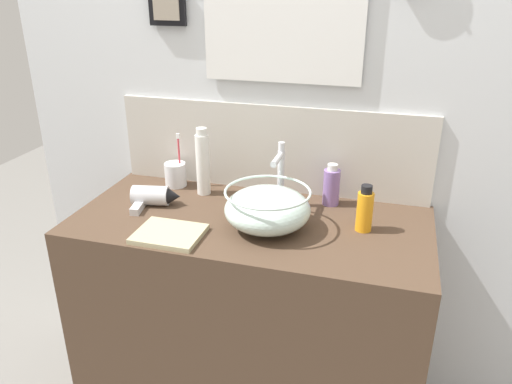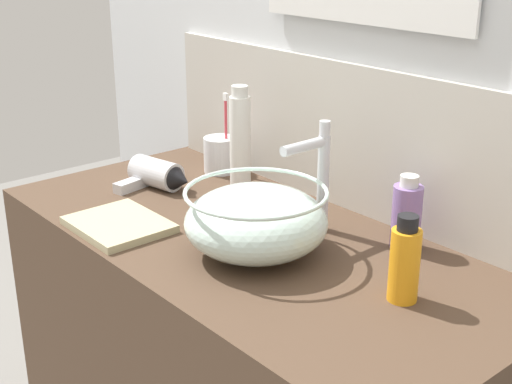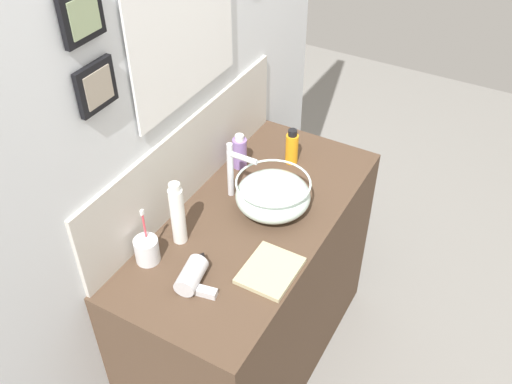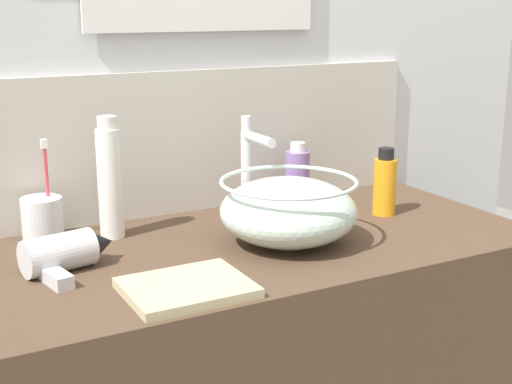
{
  "view_description": "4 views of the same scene",
  "coord_description": "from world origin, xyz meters",
  "px_view_note": "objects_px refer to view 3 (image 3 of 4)",
  "views": [
    {
      "loc": [
        0.42,
        -1.39,
        1.59
      ],
      "look_at": [
        0.02,
        0.0,
        0.96
      ],
      "focal_mm": 35.0,
      "sensor_mm": 36.0,
      "label": 1
    },
    {
      "loc": [
        1.0,
        -0.83,
        1.44
      ],
      "look_at": [
        0.02,
        0.0,
        0.96
      ],
      "focal_mm": 50.0,
      "sensor_mm": 36.0,
      "label": 2
    },
    {
      "loc": [
        -1.3,
        -0.74,
        2.24
      ],
      "look_at": [
        0.02,
        0.0,
        0.96
      ],
      "focal_mm": 40.0,
      "sensor_mm": 36.0,
      "label": 3
    },
    {
      "loc": [
        -0.62,
        -1.18,
        1.31
      ],
      "look_at": [
        0.02,
        0.0,
        0.96
      ],
      "focal_mm": 50.0,
      "sensor_mm": 36.0,
      "label": 4
    }
  ],
  "objects_px": {
    "glass_bowl_sink": "(273,195)",
    "shampoo_bottle": "(292,147)",
    "hair_drier": "(194,273)",
    "spray_bottle": "(178,214)",
    "toothbrush_cup": "(147,250)",
    "hand_towel": "(270,270)",
    "faucet": "(234,167)",
    "soap_dispenser": "(240,152)"
  },
  "relations": [
    {
      "from": "glass_bowl_sink",
      "to": "hand_towel",
      "type": "distance_m",
      "value": 0.31
    },
    {
      "from": "hair_drier",
      "to": "spray_bottle",
      "type": "height_order",
      "value": "spray_bottle"
    },
    {
      "from": "hand_towel",
      "to": "hair_drier",
      "type": "bearing_deg",
      "value": 127.02
    },
    {
      "from": "shampoo_bottle",
      "to": "toothbrush_cup",
      "type": "bearing_deg",
      "value": 166.57
    },
    {
      "from": "faucet",
      "to": "soap_dispenser",
      "type": "xyz_separation_m",
      "value": [
        0.16,
        0.07,
        -0.06
      ]
    },
    {
      "from": "shampoo_bottle",
      "to": "glass_bowl_sink",
      "type": "bearing_deg",
      "value": -166.47
    },
    {
      "from": "shampoo_bottle",
      "to": "soap_dispenser",
      "type": "height_order",
      "value": "shampoo_bottle"
    },
    {
      "from": "shampoo_bottle",
      "to": "hand_towel",
      "type": "distance_m",
      "value": 0.6
    },
    {
      "from": "toothbrush_cup",
      "to": "faucet",
      "type": "bearing_deg",
      "value": -10.61
    },
    {
      "from": "hand_towel",
      "to": "spray_bottle",
      "type": "bearing_deg",
      "value": 93.22
    },
    {
      "from": "glass_bowl_sink",
      "to": "spray_bottle",
      "type": "xyz_separation_m",
      "value": [
        -0.29,
        0.2,
        0.05
      ]
    },
    {
      "from": "toothbrush_cup",
      "to": "spray_bottle",
      "type": "xyz_separation_m",
      "value": [
        0.13,
        -0.04,
        0.07
      ]
    },
    {
      "from": "faucet",
      "to": "glass_bowl_sink",
      "type": "bearing_deg",
      "value": -90.0
    },
    {
      "from": "spray_bottle",
      "to": "shampoo_bottle",
      "type": "relative_size",
      "value": 1.63
    },
    {
      "from": "soap_dispenser",
      "to": "faucet",
      "type": "bearing_deg",
      "value": -156.0
    },
    {
      "from": "hand_towel",
      "to": "faucet",
      "type": "bearing_deg",
      "value": 47.46
    },
    {
      "from": "glass_bowl_sink",
      "to": "soap_dispenser",
      "type": "distance_m",
      "value": 0.29
    },
    {
      "from": "glass_bowl_sink",
      "to": "hair_drier",
      "type": "relative_size",
      "value": 1.53
    },
    {
      "from": "toothbrush_cup",
      "to": "shampoo_bottle",
      "type": "xyz_separation_m",
      "value": [
        0.71,
        -0.17,
        0.02
      ]
    },
    {
      "from": "glass_bowl_sink",
      "to": "hair_drier",
      "type": "distance_m",
      "value": 0.42
    },
    {
      "from": "soap_dispenser",
      "to": "spray_bottle",
      "type": "bearing_deg",
      "value": -175.8
    },
    {
      "from": "hair_drier",
      "to": "toothbrush_cup",
      "type": "distance_m",
      "value": 0.18
    },
    {
      "from": "spray_bottle",
      "to": "shampoo_bottle",
      "type": "bearing_deg",
      "value": -12.67
    },
    {
      "from": "hair_drier",
      "to": "soap_dispenser",
      "type": "relative_size",
      "value": 1.19
    },
    {
      "from": "toothbrush_cup",
      "to": "hand_towel",
      "type": "height_order",
      "value": "toothbrush_cup"
    },
    {
      "from": "hair_drier",
      "to": "spray_bottle",
      "type": "distance_m",
      "value": 0.21
    },
    {
      "from": "toothbrush_cup",
      "to": "hand_towel",
      "type": "relative_size",
      "value": 1.01
    },
    {
      "from": "spray_bottle",
      "to": "shampoo_bottle",
      "type": "xyz_separation_m",
      "value": [
        0.58,
        -0.13,
        -0.05
      ]
    },
    {
      "from": "toothbrush_cup",
      "to": "soap_dispenser",
      "type": "relative_size",
      "value": 1.38
    },
    {
      "from": "hair_drier",
      "to": "hand_towel",
      "type": "relative_size",
      "value": 0.88
    },
    {
      "from": "hair_drier",
      "to": "glass_bowl_sink",
      "type": "bearing_deg",
      "value": -7.74
    },
    {
      "from": "glass_bowl_sink",
      "to": "toothbrush_cup",
      "type": "distance_m",
      "value": 0.48
    },
    {
      "from": "spray_bottle",
      "to": "soap_dispenser",
      "type": "distance_m",
      "value": 0.46
    },
    {
      "from": "shampoo_bottle",
      "to": "hand_towel",
      "type": "bearing_deg",
      "value": -159.9
    },
    {
      "from": "faucet",
      "to": "shampoo_bottle",
      "type": "relative_size",
      "value": 1.51
    },
    {
      "from": "shampoo_bottle",
      "to": "faucet",
      "type": "bearing_deg",
      "value": 162.61
    },
    {
      "from": "glass_bowl_sink",
      "to": "shampoo_bottle",
      "type": "height_order",
      "value": "shampoo_bottle"
    },
    {
      "from": "faucet",
      "to": "toothbrush_cup",
      "type": "relative_size",
      "value": 1.13
    },
    {
      "from": "glass_bowl_sink",
      "to": "spray_bottle",
      "type": "bearing_deg",
      "value": 145.45
    },
    {
      "from": "glass_bowl_sink",
      "to": "spray_bottle",
      "type": "height_order",
      "value": "spray_bottle"
    },
    {
      "from": "hair_drier",
      "to": "toothbrush_cup",
      "type": "relative_size",
      "value": 0.87
    },
    {
      "from": "faucet",
      "to": "hand_towel",
      "type": "height_order",
      "value": "faucet"
    }
  ]
}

